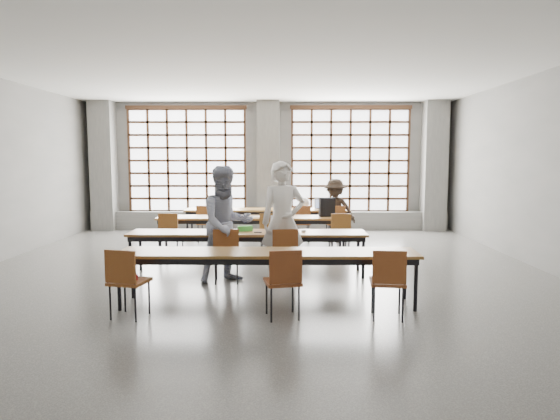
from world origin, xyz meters
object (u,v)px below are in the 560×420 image
object	(u,v)px
chair_back_right	(336,220)
desk_row_a	(268,212)
desk_row_b	(252,220)
chair_mid_right	(340,230)
chair_front_right	(284,250)
mouse	(304,231)
student_male	(283,222)
chair_mid_left	(170,230)
laptop_back	(322,206)
red_pouch	(129,278)
chair_near_left	(126,276)
phone	(258,232)
desk_row_d	(268,256)
chair_front_left	(226,250)
chair_near_mid	(284,277)
desk_row_c	(248,236)
chair_near_right	(388,277)
chair_back_left	(206,220)
green_box	(245,228)
plastic_bag	(304,203)
student_back	(335,211)
laptop_front	(280,227)
backpack	(327,207)
chair_back_mid	(301,220)
chair_mid_centre	(270,230)

from	to	relation	value
chair_back_right	desk_row_a	bearing A→B (deg)	158.63
desk_row_b	chair_mid_right	size ratio (longest dim) A/B	4.55
chair_front_right	mouse	bearing A→B (deg)	61.13
desk_row_a	student_male	size ratio (longest dim) A/B	2.08
chair_back_right	chair_mid_left	bearing A→B (deg)	-155.52
laptop_back	red_pouch	bearing A→B (deg)	-114.72
chair_back_right	chair_near_left	size ratio (longest dim) A/B	1.00
desk_row_b	chair_mid_left	bearing A→B (deg)	-158.66
phone	mouse	bearing A→B (deg)	5.93
desk_row_d	laptop_back	size ratio (longest dim) A/B	10.46
chair_near_left	student_male	world-z (taller)	student_male
chair_front_left	phone	distance (m)	0.74
chair_mid_right	chair_near_mid	bearing A→B (deg)	-105.86
desk_row_c	desk_row_d	bearing A→B (deg)	-77.29
desk_row_c	red_pouch	size ratio (longest dim) A/B	20.00
chair_near_right	laptop_back	xyz separation A→B (m)	(-0.34, 6.28, 0.25)
chair_back_left	mouse	distance (m)	3.83
chair_near_right	student_male	world-z (taller)	student_male
chair_front_right	student_male	xyz separation A→B (m)	(-0.01, 0.13, 0.43)
green_box	plastic_bag	size ratio (longest dim) A/B	0.87
chair_near_mid	student_back	bearing A→B (deg)	78.11
desk_row_c	student_back	distance (m)	3.74
desk_row_c	red_pouch	world-z (taller)	desk_row_c
chair_mid_right	laptop_back	distance (m)	2.35
laptop_front	chair_front_right	bearing A→B (deg)	-85.35
chair_back_right	chair_mid_right	bearing A→B (deg)	-92.84
student_back	phone	bearing A→B (deg)	-99.97
chair_mid_right	chair_near_mid	size ratio (longest dim) A/B	1.00
chair_back_left	chair_near_right	distance (m)	6.35
chair_near_mid	phone	world-z (taller)	chair_near_mid
plastic_bag	red_pouch	world-z (taller)	plastic_bag
chair_back_right	laptop_front	distance (m)	3.30
chair_mid_left	red_pouch	distance (m)	3.89
chair_back_left	laptop_back	xyz separation A→B (m)	(2.75, 0.74, 0.25)
chair_near_left	plastic_bag	distance (m)	6.69
chair_front_left	chair_near_mid	world-z (taller)	same
desk_row_b	backpack	distance (m)	1.62
chair_near_right	backpack	bearing A→B (deg)	94.42
chair_mid_left	green_box	bearing A→B (deg)	-42.24
chair_near_left	green_box	world-z (taller)	chair_near_left
chair_back_mid	chair_mid_centre	size ratio (longest dim) A/B	1.00
chair_mid_left	chair_mid_right	distance (m)	3.41
desk_row_d	chair_mid_left	size ratio (longest dim) A/B	4.55
mouse	chair_mid_left	bearing A→B (deg)	149.02
chair_mid_left	chair_near_mid	bearing A→B (deg)	-59.89
laptop_back	chair_near_left	bearing A→B (deg)	-114.58
desk_row_d	backpack	xyz separation A→B (m)	(1.13, 4.00, 0.27)
chair_back_left	green_box	size ratio (longest dim) A/B	3.52
chair_front_left	phone	size ratio (longest dim) A/B	6.77
chair_back_right	chair_near_right	world-z (taller)	same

